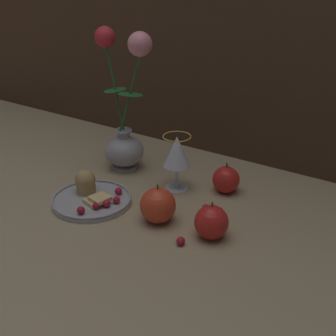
% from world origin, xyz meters
% --- Properties ---
extents(ground_plane, '(2.40, 2.40, 0.00)m').
position_xyz_m(ground_plane, '(0.00, 0.00, 0.00)').
color(ground_plane, '#9E8966').
rests_on(ground_plane, ground).
extents(vase, '(0.18, 0.11, 0.39)m').
position_xyz_m(vase, '(-0.11, 0.10, 0.14)').
color(vase, '#A3A3A8').
rests_on(vase, ground_plane).
extents(plate_with_pastries, '(0.20, 0.20, 0.07)m').
position_xyz_m(plate_with_pastries, '(-0.07, -0.09, 0.02)').
color(plate_with_pastries, '#A3A3A8').
rests_on(plate_with_pastries, ground_plane).
extents(wine_glass, '(0.07, 0.07, 0.15)m').
position_xyz_m(wine_glass, '(0.07, 0.08, 0.10)').
color(wine_glass, silver).
rests_on(wine_glass, ground_plane).
extents(apple_beside_vase, '(0.08, 0.08, 0.10)m').
position_xyz_m(apple_beside_vase, '(0.12, -0.08, 0.04)').
color(apple_beside_vase, '#D14223').
rests_on(apple_beside_vase, ground_plane).
extents(apple_near_glass, '(0.08, 0.08, 0.09)m').
position_xyz_m(apple_near_glass, '(0.26, -0.07, 0.04)').
color(apple_near_glass, red).
rests_on(apple_near_glass, ground_plane).
extents(apple_at_table_edge, '(0.07, 0.07, 0.08)m').
position_xyz_m(apple_at_table_edge, '(0.19, 0.14, 0.04)').
color(apple_at_table_edge, red).
rests_on(apple_at_table_edge, ground_plane).
extents(berry_near_plate, '(0.02, 0.02, 0.02)m').
position_xyz_m(berry_near_plate, '(0.09, -0.00, 0.01)').
color(berry_near_plate, '#AD192D').
rests_on(berry_near_plate, ground_plane).
extents(berry_front_center, '(0.02, 0.02, 0.02)m').
position_xyz_m(berry_front_center, '(0.04, 0.02, 0.01)').
color(berry_front_center, '#AD192D').
rests_on(berry_front_center, ground_plane).
extents(berry_by_glass_stem, '(0.02, 0.02, 0.02)m').
position_xyz_m(berry_by_glass_stem, '(0.22, -0.13, 0.01)').
color(berry_by_glass_stem, '#AD192D').
rests_on(berry_by_glass_stem, ground_plane).
extents(berry_under_candlestick, '(0.02, 0.02, 0.02)m').
position_xyz_m(berry_under_candlestick, '(0.19, 0.02, 0.01)').
color(berry_under_candlestick, '#AD192D').
rests_on(berry_under_candlestick, ground_plane).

